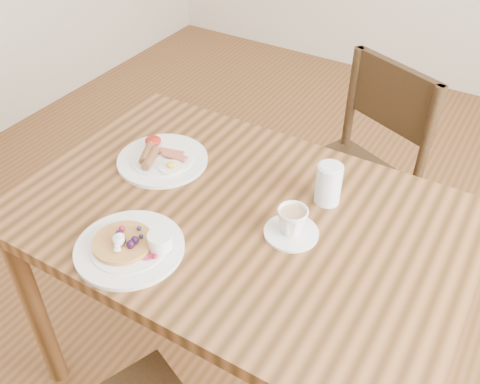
{
  "coord_description": "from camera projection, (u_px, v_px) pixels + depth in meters",
  "views": [
    {
      "loc": [
        0.55,
        -0.91,
        1.69
      ],
      "look_at": [
        0.0,
        0.0,
        0.82
      ],
      "focal_mm": 40.0,
      "sensor_mm": 36.0,
      "label": 1
    }
  ],
  "objects": [
    {
      "name": "dining_table",
      "position": [
        240.0,
        239.0,
        1.49
      ],
      "size": [
        1.2,
        0.8,
        0.75
      ],
      "color": "brown",
      "rests_on": "ground"
    },
    {
      "name": "chair_far",
      "position": [
        356.0,
        170.0,
        2.0
      ],
      "size": [
        0.55,
        0.55,
        0.88
      ],
      "rotation": [
        0.0,
        0.0,
        2.73
      ],
      "color": "#352313",
      "rests_on": "ground"
    },
    {
      "name": "teacup_saucer",
      "position": [
        292.0,
        224.0,
        1.34
      ],
      "size": [
        0.14,
        0.14,
        0.08
      ],
      "color": "white",
      "rests_on": "dining_table"
    },
    {
      "name": "ground",
      "position": [
        240.0,
        371.0,
        1.9
      ],
      "size": [
        5.0,
        5.0,
        0.0
      ],
      "primitive_type": "plane",
      "color": "brown",
      "rests_on": "ground"
    },
    {
      "name": "breakfast_plate",
      "position": [
        161.0,
        158.0,
        1.6
      ],
      "size": [
        0.27,
        0.27,
        0.04
      ],
      "color": "white",
      "rests_on": "dining_table"
    },
    {
      "name": "pancake_plate",
      "position": [
        131.0,
        246.0,
        1.31
      ],
      "size": [
        0.27,
        0.27,
        0.06
      ],
      "color": "white",
      "rests_on": "dining_table"
    },
    {
      "name": "water_glass",
      "position": [
        329.0,
        184.0,
        1.42
      ],
      "size": [
        0.07,
        0.07,
        0.12
      ],
      "primitive_type": "cylinder",
      "color": "silver",
      "rests_on": "dining_table"
    }
  ]
}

